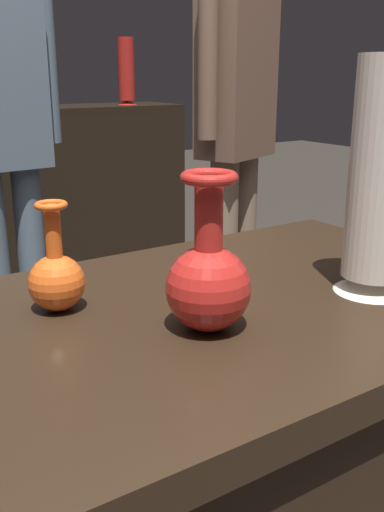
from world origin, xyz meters
TOP-DOWN VIEW (x-y plane):
  - vase_centerpiece at (0.01, -0.07)m, footprint 0.12×0.12m
  - vase_tall_behind at (0.32, -0.10)m, footprint 0.13×0.13m
  - vase_left_accent at (-0.15, 0.11)m, footprint 0.09×0.09m
  - shelf_vase_far_right at (1.04, 2.16)m, footprint 0.10×0.10m
  - shelf_vase_right at (0.52, 2.19)m, footprint 0.15×0.15m
  - visitor_near_right at (0.95, 1.09)m, footprint 0.44×0.29m
  - visitor_center_back at (0.17, 1.49)m, footprint 0.47×0.21m

SIDE VIEW (x-z plane):
  - vase_left_accent at x=-0.15m, z-range 0.77..0.94m
  - vase_centerpiece at x=0.01m, z-range 0.76..0.99m
  - visitor_center_back at x=0.17m, z-range 0.15..1.79m
  - vase_tall_behind at x=0.32m, z-range 0.79..1.18m
  - visitor_near_right at x=0.95m, z-range 0.16..1.86m
  - shelf_vase_right at x=0.52m, z-range 1.02..1.14m
  - shelf_vase_far_right at x=1.04m, z-range 0.99..1.33m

